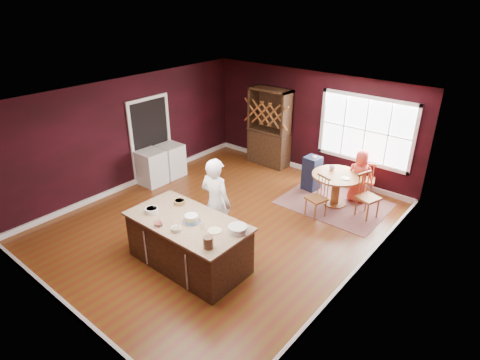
{
  "coord_description": "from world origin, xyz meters",
  "views": [
    {
      "loc": [
        5.0,
        -5.42,
        4.57
      ],
      "look_at": [
        0.35,
        0.19,
        1.05
      ],
      "focal_mm": 30.0,
      "sensor_mm": 36.0,
      "label": 1
    }
  ],
  "objects_px": {
    "high_chair": "(312,173)",
    "toddler": "(316,159)",
    "dining_table": "(336,183)",
    "chair_north": "(366,178)",
    "hutch": "(269,127)",
    "dryer": "(171,160)",
    "washer": "(152,168)",
    "kitchen_island": "(189,243)",
    "baker": "(216,203)",
    "chair_east": "(368,196)",
    "seated_woman": "(360,176)",
    "layer_cake": "(191,219)",
    "chair_south": "(317,197)"
  },
  "relations": [
    {
      "from": "seated_woman",
      "to": "hutch",
      "type": "relative_size",
      "value": 0.59
    },
    {
      "from": "kitchen_island",
      "to": "chair_east",
      "type": "relative_size",
      "value": 2.17
    },
    {
      "from": "washer",
      "to": "kitchen_island",
      "type": "bearing_deg",
      "value": -28.54
    },
    {
      "from": "dining_table",
      "to": "baker",
      "type": "xyz_separation_m",
      "value": [
        -1.01,
        -2.93,
        0.37
      ]
    },
    {
      "from": "baker",
      "to": "chair_north",
      "type": "distance_m",
      "value": 4.02
    },
    {
      "from": "dining_table",
      "to": "layer_cake",
      "type": "relative_size",
      "value": 3.48
    },
    {
      "from": "dining_table",
      "to": "chair_south",
      "type": "height_order",
      "value": "chair_south"
    },
    {
      "from": "dining_table",
      "to": "baker",
      "type": "height_order",
      "value": "baker"
    },
    {
      "from": "layer_cake",
      "to": "toddler",
      "type": "distance_m",
      "value": 4.06
    },
    {
      "from": "kitchen_island",
      "to": "toddler",
      "type": "relative_size",
      "value": 8.49
    },
    {
      "from": "baker",
      "to": "layer_cake",
      "type": "height_order",
      "value": "baker"
    },
    {
      "from": "dining_table",
      "to": "dryer",
      "type": "height_order",
      "value": "dryer"
    },
    {
      "from": "chair_south",
      "to": "washer",
      "type": "distance_m",
      "value": 4.22
    },
    {
      "from": "hutch",
      "to": "layer_cake",
      "type": "bearing_deg",
      "value": -69.77
    },
    {
      "from": "chair_east",
      "to": "kitchen_island",
      "type": "bearing_deg",
      "value": 171.65
    },
    {
      "from": "hutch",
      "to": "dryer",
      "type": "xyz_separation_m",
      "value": [
        -1.53,
        -2.3,
        -0.65
      ]
    },
    {
      "from": "hutch",
      "to": "kitchen_island",
      "type": "bearing_deg",
      "value": -70.89
    },
    {
      "from": "kitchen_island",
      "to": "dining_table",
      "type": "height_order",
      "value": "kitchen_island"
    },
    {
      "from": "baker",
      "to": "hutch",
      "type": "xyz_separation_m",
      "value": [
        -1.57,
        3.87,
        0.17
      ]
    },
    {
      "from": "toddler",
      "to": "layer_cake",
      "type": "bearing_deg",
      "value": -91.7
    },
    {
      "from": "baker",
      "to": "hutch",
      "type": "bearing_deg",
      "value": -72.46
    },
    {
      "from": "kitchen_island",
      "to": "toddler",
      "type": "height_order",
      "value": "toddler"
    },
    {
      "from": "hutch",
      "to": "dining_table",
      "type": "bearing_deg",
      "value": -19.94
    },
    {
      "from": "washer",
      "to": "chair_north",
      "type": "bearing_deg",
      "value": 32.37
    },
    {
      "from": "high_chair",
      "to": "toddler",
      "type": "height_order",
      "value": "toddler"
    },
    {
      "from": "hutch",
      "to": "washer",
      "type": "relative_size",
      "value": 2.45
    },
    {
      "from": "dining_table",
      "to": "hutch",
      "type": "height_order",
      "value": "hutch"
    },
    {
      "from": "baker",
      "to": "toddler",
      "type": "relative_size",
      "value": 6.97
    },
    {
      "from": "chair_north",
      "to": "hutch",
      "type": "height_order",
      "value": "hutch"
    },
    {
      "from": "seated_woman",
      "to": "dryer",
      "type": "relative_size",
      "value": 1.47
    },
    {
      "from": "chair_east",
      "to": "toddler",
      "type": "height_order",
      "value": "chair_east"
    },
    {
      "from": "baker",
      "to": "chair_north",
      "type": "height_order",
      "value": "baker"
    },
    {
      "from": "baker",
      "to": "toddler",
      "type": "distance_m",
      "value": 3.29
    },
    {
      "from": "baker",
      "to": "chair_east",
      "type": "bearing_deg",
      "value": -126.96
    },
    {
      "from": "chair_south",
      "to": "washer",
      "type": "relative_size",
      "value": 1.07
    },
    {
      "from": "dryer",
      "to": "kitchen_island",
      "type": "bearing_deg",
      "value": -36.8
    },
    {
      "from": "toddler",
      "to": "dryer",
      "type": "xyz_separation_m",
      "value": [
        -3.35,
        -1.71,
        -0.38
      ]
    },
    {
      "from": "dining_table",
      "to": "chair_north",
      "type": "height_order",
      "value": "chair_north"
    },
    {
      "from": "dining_table",
      "to": "toddler",
      "type": "height_order",
      "value": "toddler"
    },
    {
      "from": "high_chair",
      "to": "toddler",
      "type": "distance_m",
      "value": 0.37
    },
    {
      "from": "dining_table",
      "to": "high_chair",
      "type": "relative_size",
      "value": 1.26
    },
    {
      "from": "chair_north",
      "to": "dryer",
      "type": "height_order",
      "value": "chair_north"
    },
    {
      "from": "chair_north",
      "to": "hutch",
      "type": "xyz_separation_m",
      "value": [
        -2.94,
        0.11,
        0.61
      ]
    },
    {
      "from": "dining_table",
      "to": "chair_north",
      "type": "xyz_separation_m",
      "value": [
        0.36,
        0.83,
        -0.07
      ]
    },
    {
      "from": "kitchen_island",
      "to": "dining_table",
      "type": "distance_m",
      "value": 3.84
    },
    {
      "from": "dryer",
      "to": "chair_north",
      "type": "bearing_deg",
      "value": 26.13
    },
    {
      "from": "dining_table",
      "to": "seated_woman",
      "type": "relative_size",
      "value": 0.89
    },
    {
      "from": "chair_north",
      "to": "washer",
      "type": "xyz_separation_m",
      "value": [
        -4.47,
        -2.83,
        -0.03
      ]
    },
    {
      "from": "kitchen_island",
      "to": "chair_north",
      "type": "distance_m",
      "value": 4.73
    },
    {
      "from": "chair_east",
      "to": "high_chair",
      "type": "distance_m",
      "value": 1.66
    }
  ]
}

